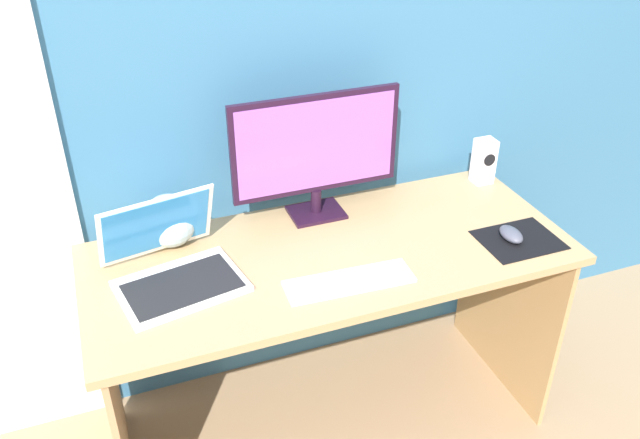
% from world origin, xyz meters
% --- Properties ---
extents(ground_plane, '(8.00, 8.00, 0.00)m').
position_xyz_m(ground_plane, '(0.00, 0.00, 0.00)').
color(ground_plane, '#A4835F').
extents(wall_back, '(6.00, 0.04, 2.50)m').
position_xyz_m(wall_back, '(0.00, 0.40, 1.25)').
color(wall_back, teal).
rests_on(wall_back, ground_plane).
extents(desk, '(1.52, 0.64, 0.76)m').
position_xyz_m(desk, '(0.00, 0.00, 0.61)').
color(desk, tan).
rests_on(desk, ground_plane).
extents(monitor, '(0.56, 0.14, 0.43)m').
position_xyz_m(monitor, '(0.03, 0.22, 1.00)').
color(monitor, black).
rests_on(monitor, desk).
extents(speaker_right, '(0.07, 0.07, 0.17)m').
position_xyz_m(speaker_right, '(0.69, 0.23, 0.84)').
color(speaker_right, white).
rests_on(speaker_right, desk).
extents(laptop, '(0.40, 0.39, 0.24)m').
position_xyz_m(laptop, '(-0.48, 0.03, 0.81)').
color(laptop, white).
rests_on(laptop, desk).
extents(fishbowl, '(0.17, 0.17, 0.17)m').
position_xyz_m(fishbowl, '(-0.45, 0.22, 0.84)').
color(fishbowl, silver).
rests_on(fishbowl, desk).
extents(keyboard_external, '(0.39, 0.13, 0.01)m').
position_xyz_m(keyboard_external, '(-0.01, -0.17, 0.76)').
color(keyboard_external, white).
rests_on(keyboard_external, desk).
extents(mousepad, '(0.25, 0.20, 0.00)m').
position_xyz_m(mousepad, '(0.59, -0.15, 0.76)').
color(mousepad, black).
rests_on(mousepad, desk).
extents(mouse, '(0.06, 0.10, 0.04)m').
position_xyz_m(mouse, '(0.56, -0.14, 0.78)').
color(mouse, '#4D4E5C').
rests_on(mouse, mousepad).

